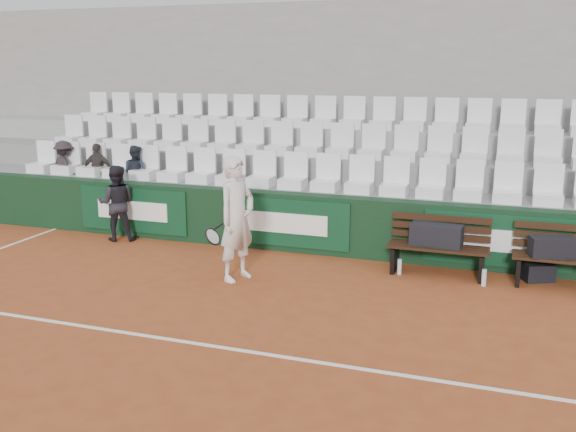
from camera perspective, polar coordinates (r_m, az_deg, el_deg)
The scene contains 22 objects.
ground at distance 7.61m, azimuth -8.36°, elevation -11.14°, with size 80.00×80.00×0.00m, color #994722.
court_baseline at distance 7.61m, azimuth -8.36°, elevation -11.11°, with size 18.00×0.06×0.01m, color white.
back_barrier at distance 10.93m, azimuth 1.48°, elevation -0.63°, with size 18.00×0.34×1.00m.
grandstand_tier_front at distance 11.54m, azimuth 2.11°, elevation 0.11°, with size 18.00×0.95×1.00m, color gray.
grandstand_tier_mid at distance 12.38m, azimuth 3.40°, elevation 2.07°, with size 18.00×0.95×1.45m, color gray.
grandstand_tier_back at distance 13.24m, azimuth 4.53°, elevation 3.78°, with size 18.00×0.95×1.90m, color #989996.
grandstand_rear_wall at distance 13.70m, azimuth 5.30°, elevation 9.35°, with size 18.00×0.30×4.40m, color gray.
seat_row_front at distance 11.21m, azimuth 1.88°, elevation 3.97°, with size 11.90×0.44×0.63m, color white.
seat_row_mid at distance 12.06m, azimuth 3.24°, elevation 6.77°, with size 11.90×0.44×0.63m, color silver.
seat_row_back at distance 12.93m, azimuth 4.44°, elevation 9.20°, with size 11.90×0.44×0.63m, color silver.
bench_left at distance 10.06m, azimuth 13.15°, elevation -3.86°, with size 1.50×0.56×0.45m, color black.
bench_right at distance 10.06m, azimuth 23.48°, elevation -4.63°, with size 1.50×0.56×0.45m, color black.
sports_bag_left at distance 9.99m, azimuth 13.05°, elevation -1.65°, with size 0.77×0.33×0.33m, color black.
sports_bag_right at distance 9.91m, azimuth 22.44°, elevation -2.57°, with size 0.62×0.29×0.29m, color black.
sports_bag_ground at distance 10.24m, azimuth 21.36°, elevation -4.67°, with size 0.43×0.26×0.26m, color black.
water_bottle_near at distance 9.98m, azimuth 9.88°, elevation -4.47°, with size 0.07×0.07×0.24m, color silver.
water_bottle_far at distance 9.75m, azimuth 17.02°, elevation -5.27°, with size 0.07×0.07×0.25m, color silver.
tennis_player at distance 9.45m, azimuth -4.58°, elevation -0.27°, with size 0.82×0.78×1.85m.
ball_kid at distance 12.01m, azimuth -14.99°, elevation 1.12°, with size 0.67×0.52×1.38m, color black.
spectator_a at distance 13.66m, azimuth -19.36°, elevation 5.92°, with size 0.71×0.41×1.11m, color black.
spectator_b at distance 13.19m, azimuth -16.65°, elevation 5.82°, with size 0.63×0.26×1.08m, color #322D28.
spectator_c at distance 12.71m, azimuth -13.48°, elevation 5.74°, with size 0.52×0.41×1.08m, color #1E242E.
Camera 1 is at (3.26, -6.12, 3.13)m, focal length 40.00 mm.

